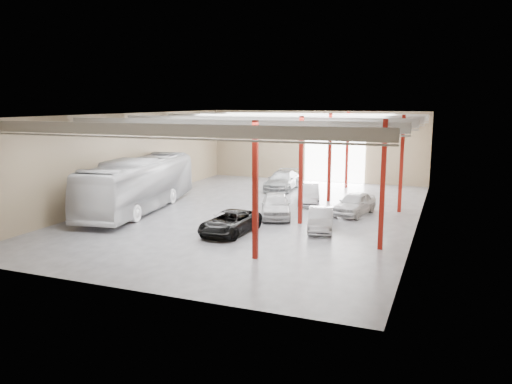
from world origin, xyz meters
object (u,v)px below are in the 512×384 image
Objects in this scene: car_right_far at (354,204)px; coach_bus at (139,184)px; car_row_c at (282,181)px; black_sedan at (230,222)px; car_row_b at (308,194)px; car_right_near at (321,219)px; car_row_a at (276,205)px.

coach_bus is at bearing -152.26° from car_right_far.
coach_bus is at bearing -123.53° from car_row_c.
car_row_b is (1.93, 10.50, 0.09)m from black_sedan.
car_right_far is (7.98, -7.74, -0.05)m from car_row_c.
car_right_far is at bearing -47.23° from car_row_c.
coach_bus is at bearing 162.06° from black_sedan.
car_row_c is at bearing 147.72° from car_right_far.
black_sedan is 1.18× the size of car_right_near.
car_row_c is (-3.04, 10.50, 0.00)m from car_row_a.
black_sedan is at bearing -163.13° from car_right_near.
car_row_b is 6.48m from car_row_c.
car_row_a reaches higher than car_right_near.
car_right_far is at bearing 57.05° from black_sedan.
car_row_c reaches higher than car_row_b.
black_sedan is 0.85× the size of car_row_c.
car_row_b is at bearing 83.86° from black_sedan.
coach_bus reaches higher than car_right_near.
coach_bus is at bearing 163.88° from car_right_near.
coach_bus is 14.01m from car_right_near.
black_sedan is at bearing -86.09° from car_row_c.
car_row_a is (1.11, 5.20, 0.15)m from black_sedan.
coach_bus is 3.29× the size of car_right_near.
car_right_far is at bearing -48.62° from car_row_b.
car_row_b is at bearing 98.82° from car_right_near.
car_right_far reaches higher than car_row_b.
car_row_c is at bearing 101.30° from black_sedan.
black_sedan is 10.00m from car_right_far.
car_row_b reaches higher than black_sedan.
coach_bus is 13.99m from car_row_c.
car_row_c reaches higher than car_row_a.
car_right_near is at bearing 33.52° from black_sedan.
car_right_far reaches higher than car_right_near.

